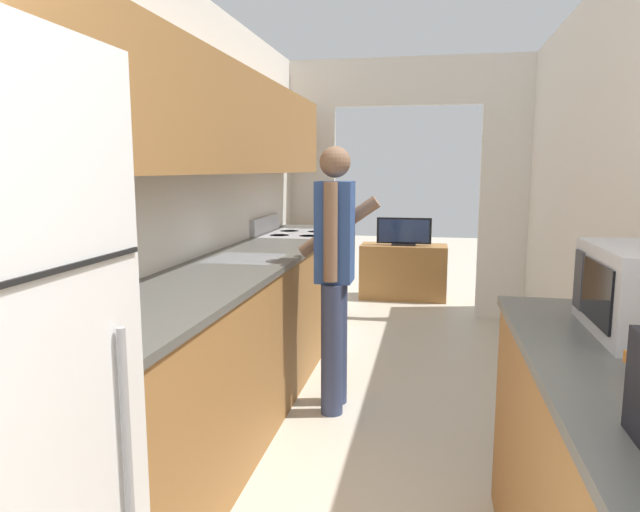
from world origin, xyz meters
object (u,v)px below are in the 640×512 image
object	(u,v)px
range_oven	(299,285)
person	(335,272)
tv_cabinet	(403,272)
television	(404,232)

from	to	relation	value
range_oven	person	bearing A→B (deg)	-68.65
tv_cabinet	television	world-z (taller)	television
television	tv_cabinet	bearing A→B (deg)	90.00
tv_cabinet	range_oven	bearing A→B (deg)	-115.30
range_oven	tv_cabinet	distance (m)	1.90
tv_cabinet	television	distance (m)	0.46
person	tv_cabinet	size ratio (longest dim) A/B	1.65
range_oven	person	world-z (taller)	person
person	television	bearing A→B (deg)	-4.78
tv_cabinet	television	size ratio (longest dim) A/B	1.59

